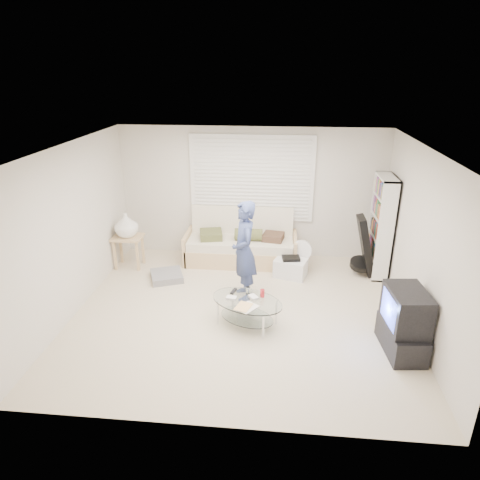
# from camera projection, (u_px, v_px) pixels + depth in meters

# --- Properties ---
(ground) EXTENTS (5.00, 5.00, 0.00)m
(ground) POSITION_uv_depth(u_px,v_px,m) (240.00, 313.00, 6.54)
(ground) COLOR beige
(ground) RESTS_ON ground
(room_shell) EXTENTS (5.02, 4.52, 2.51)m
(room_shell) POSITION_uv_depth(u_px,v_px,m) (243.00, 201.00, 6.37)
(room_shell) COLOR beige
(room_shell) RESTS_ON ground
(window_blinds) EXTENTS (2.32, 0.08, 1.62)m
(window_blinds) POSITION_uv_depth(u_px,v_px,m) (252.00, 179.00, 7.99)
(window_blinds) COLOR silver
(window_blinds) RESTS_ON ground
(futon_sofa) EXTENTS (2.10, 0.85, 1.02)m
(futon_sofa) POSITION_uv_depth(u_px,v_px,m) (241.00, 245.00, 8.16)
(futon_sofa) COLOR tan
(futon_sofa) RESTS_ON ground
(grey_floor_pillow) EXTENTS (0.68, 0.68, 0.12)m
(grey_floor_pillow) POSITION_uv_depth(u_px,v_px,m) (167.00, 276.00, 7.56)
(grey_floor_pillow) COLOR slate
(grey_floor_pillow) RESTS_ON ground
(side_table) EXTENTS (0.53, 0.43, 1.06)m
(side_table) POSITION_uv_depth(u_px,v_px,m) (126.00, 227.00, 7.77)
(side_table) COLOR tan
(side_table) RESTS_ON ground
(bookshelf) EXTENTS (0.28, 0.75, 1.79)m
(bookshelf) POSITION_uv_depth(u_px,v_px,m) (381.00, 227.00, 7.48)
(bookshelf) COLOR white
(bookshelf) RESTS_ON ground
(guitar_case) EXTENTS (0.43, 0.41, 1.08)m
(guitar_case) POSITION_uv_depth(u_px,v_px,m) (364.00, 250.00, 7.56)
(guitar_case) COLOR black
(guitar_case) RESTS_ON ground
(floor_fan) EXTENTS (0.38, 0.25, 0.62)m
(floor_fan) POSITION_uv_depth(u_px,v_px,m) (301.00, 253.00, 7.74)
(floor_fan) COLOR white
(floor_fan) RESTS_ON ground
(storage_bin) EXTENTS (0.63, 0.52, 0.38)m
(storage_bin) POSITION_uv_depth(u_px,v_px,m) (291.00, 268.00, 7.61)
(storage_bin) COLOR white
(storage_bin) RESTS_ON ground
(tv_unit) EXTENTS (0.52, 0.86, 0.89)m
(tv_unit) POSITION_uv_depth(u_px,v_px,m) (404.00, 322.00, 5.52)
(tv_unit) COLOR black
(tv_unit) RESTS_ON ground
(coffee_table) EXTENTS (1.25, 1.05, 0.52)m
(coffee_table) POSITION_uv_depth(u_px,v_px,m) (247.00, 305.00, 6.14)
(coffee_table) COLOR silver
(coffee_table) RESTS_ON ground
(standing_person) EXTENTS (0.54, 0.68, 1.63)m
(standing_person) POSITION_uv_depth(u_px,v_px,m) (244.00, 251.00, 6.69)
(standing_person) COLOR navy
(standing_person) RESTS_ON ground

